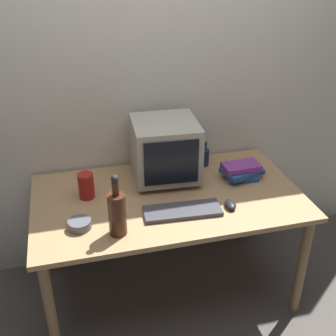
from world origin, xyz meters
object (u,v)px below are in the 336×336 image
keyboard (182,211)px  cd_spindle (80,224)px  bottle_short (205,156)px  crt_monitor (165,150)px  bottle_tall (117,212)px  computer_mouse (230,205)px  metal_canister (86,186)px  book_stack (241,171)px

keyboard → cd_spindle: bearing=-176.5°
cd_spindle → bottle_short: bearing=30.4°
crt_monitor → bottle_tall: 0.61m
crt_monitor → computer_mouse: (0.27, -0.41, -0.17)m
keyboard → bottle_short: 0.58m
crt_monitor → cd_spindle: size_ratio=3.40×
bottle_short → metal_canister: (-0.78, -0.20, 0.01)m
bottle_tall → cd_spindle: (-0.18, 0.09, -0.10)m
crt_monitor → cd_spindle: (-0.55, -0.40, -0.17)m
bottle_short → bottle_tall: bearing=-138.2°
keyboard → metal_canister: size_ratio=2.80×
metal_canister → book_stack: bearing=-0.9°
metal_canister → computer_mouse: bearing=-21.9°
metal_canister → cd_spindle: bearing=-102.0°
bottle_tall → metal_canister: (-0.12, 0.38, -0.05)m
crt_monitor → cd_spindle: 0.70m
keyboard → computer_mouse: (0.27, -0.02, 0.01)m
crt_monitor → computer_mouse: bearing=-57.0°
bottle_tall → book_stack: (0.82, 0.37, -0.08)m
crt_monitor → book_stack: 0.49m
bottle_short → metal_canister: bearing=-165.3°
bottle_short → book_stack: bearing=-53.2°
cd_spindle → computer_mouse: bearing=-1.2°
computer_mouse → book_stack: size_ratio=0.38×
book_stack → bottle_short: bearing=126.8°
book_stack → metal_canister: bearing=179.1°
bottle_tall → crt_monitor: bearing=53.1°
keyboard → metal_canister: (-0.49, 0.29, 0.06)m
cd_spindle → book_stack: bearing=15.2°
metal_canister → keyboard: bearing=-30.7°
computer_mouse → book_stack: 0.34m
keyboard → bottle_tall: bearing=-162.2°
keyboard → bottle_tall: size_ratio=1.25×
crt_monitor → cd_spindle: bearing=-144.3°
crt_monitor → bottle_short: (0.29, 0.10, -0.13)m
bottle_tall → computer_mouse: bearing=6.8°
computer_mouse → bottle_tall: 0.65m
keyboard → cd_spindle: cd_spindle is taller
computer_mouse → bottle_short: size_ratio=0.59×
crt_monitor → keyboard: 0.44m
bottle_tall → book_stack: 0.90m
crt_monitor → keyboard: crt_monitor is taller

